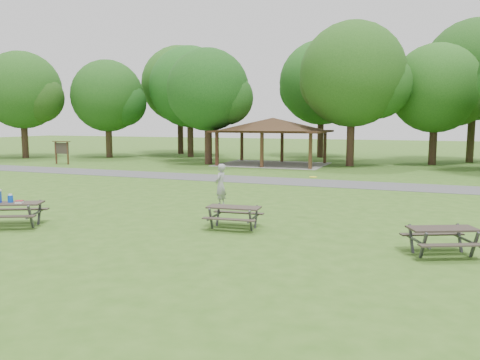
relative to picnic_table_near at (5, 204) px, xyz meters
name	(u,v)px	position (x,y,z in m)	size (l,w,h in m)	color
ground	(161,236)	(5.43, 0.72, -0.76)	(160.00, 160.00, 0.00)	#355F1B
asphalt_path	(287,181)	(5.43, 14.72, -0.75)	(120.00, 3.20, 0.02)	#4B4B4E
pavilion	(273,126)	(1.43, 24.72, 2.30)	(8.60, 7.01, 3.76)	#391E15
notice_board	(62,148)	(-14.57, 18.72, 0.55)	(1.60, 0.30, 1.88)	#3A1E15
tree_row_a	(23,92)	(-22.48, 22.75, 5.39)	(7.56, 7.20, 9.97)	#311F15
tree_row_b	(108,98)	(-15.49, 26.25, 4.91)	(7.14, 6.80, 9.28)	#322216
tree_row_c	(191,89)	(-8.48, 29.75, 5.78)	(8.19, 7.80, 10.67)	black
tree_row_d	(209,92)	(-3.49, 23.25, 5.01)	(6.93, 6.60, 9.27)	#321E16
tree_row_e	(354,78)	(7.53, 25.75, 6.02)	(8.40, 8.00, 11.02)	#321F16
tree_row_f	(437,91)	(13.51, 29.25, 5.08)	(7.35, 7.00, 9.55)	black
tree_deep_a	(181,86)	(-11.47, 33.25, 6.37)	(8.40, 8.00, 11.38)	black
tree_deep_b	(323,85)	(3.53, 33.75, 6.13)	(8.40, 8.00, 11.13)	#321E16
tree_deep_c	(476,73)	(16.53, 32.75, 6.68)	(8.82, 8.40, 11.90)	#302215
picnic_table_near	(5,204)	(0.00, 0.00, 0.00)	(2.38, 2.20, 1.33)	#322A24
picnic_table_middle	(234,212)	(7.07, 2.52, -0.21)	(1.83, 1.52, 0.74)	#332B24
picnic_table_far	(442,234)	(13.26, 1.66, -0.21)	(2.15, 1.98, 0.75)	#2C2420
frisbee_in_flight	(313,177)	(9.20, 4.58, 0.79)	(0.35, 0.35, 0.02)	yellow
frisbee_thrower	(220,185)	(5.08, 5.97, 0.11)	(0.64, 0.42, 1.75)	gray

